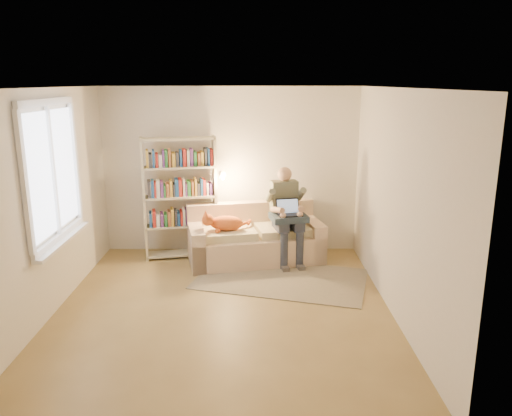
{
  "coord_description": "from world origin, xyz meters",
  "views": [
    {
      "loc": [
        0.38,
        -5.51,
        2.67
      ],
      "look_at": [
        0.4,
        1.0,
        1.01
      ],
      "focal_mm": 35.0,
      "sensor_mm": 36.0,
      "label": 1
    }
  ],
  "objects_px": {
    "cat": "(224,223)",
    "bookshelf": "(180,192)",
    "sofa": "(255,240)",
    "person": "(286,210)",
    "laptop": "(288,211)"
  },
  "relations": [
    {
      "from": "person",
      "to": "bookshelf",
      "type": "relative_size",
      "value": 0.76
    },
    {
      "from": "cat",
      "to": "person",
      "type": "bearing_deg",
      "value": -1.49
    },
    {
      "from": "cat",
      "to": "laptop",
      "type": "distance_m",
      "value": 0.96
    },
    {
      "from": "laptop",
      "to": "bookshelf",
      "type": "bearing_deg",
      "value": 156.26
    },
    {
      "from": "person",
      "to": "laptop",
      "type": "relative_size",
      "value": 3.6
    },
    {
      "from": "cat",
      "to": "bookshelf",
      "type": "relative_size",
      "value": 0.38
    },
    {
      "from": "sofa",
      "to": "cat",
      "type": "height_order",
      "value": "sofa"
    },
    {
      "from": "cat",
      "to": "bookshelf",
      "type": "distance_m",
      "value": 0.87
    },
    {
      "from": "person",
      "to": "laptop",
      "type": "height_order",
      "value": "person"
    },
    {
      "from": "cat",
      "to": "sofa",
      "type": "bearing_deg",
      "value": 14.72
    },
    {
      "from": "cat",
      "to": "laptop",
      "type": "height_order",
      "value": "laptop"
    },
    {
      "from": "sofa",
      "to": "laptop",
      "type": "bearing_deg",
      "value": -32.1
    },
    {
      "from": "sofa",
      "to": "bookshelf",
      "type": "distance_m",
      "value": 1.36
    },
    {
      "from": "sofa",
      "to": "cat",
      "type": "xyz_separation_m",
      "value": [
        -0.45,
        -0.23,
        0.35
      ]
    },
    {
      "from": "bookshelf",
      "to": "cat",
      "type": "bearing_deg",
      "value": -41.26
    }
  ]
}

